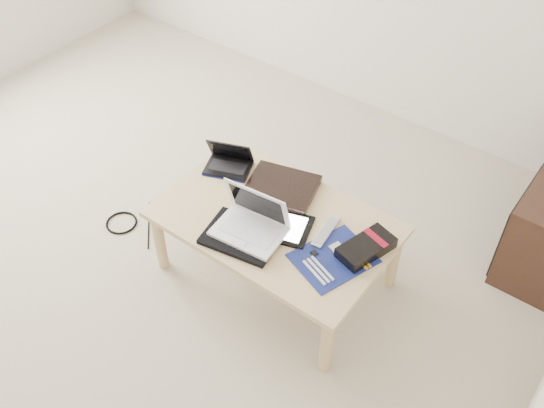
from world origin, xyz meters
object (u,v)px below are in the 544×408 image
Objects in this scene: coffee_table at (275,227)px; netbook at (229,162)px; gpu_box at (366,248)px; white_laptop at (252,222)px.

coffee_table is 0.45m from netbook.
coffee_table is at bearing -20.98° from netbook.
netbook is at bearing 159.02° from coffee_table.
gpu_box reaches higher than coffee_table.
coffee_table is at bearing 73.88° from white_laptop.
netbook is at bearing 142.73° from white_laptop.
white_laptop reaches higher than coffee_table.
netbook is 0.95× the size of gpu_box.
coffee_table is 0.18m from white_laptop.
netbook is 0.82× the size of white_laptop.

